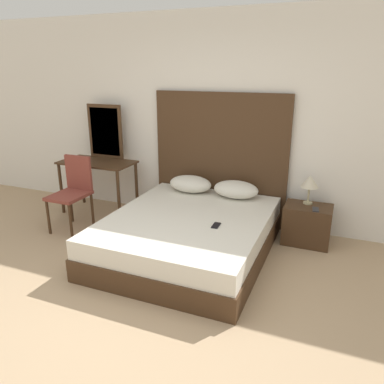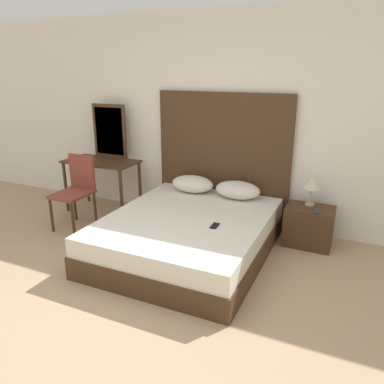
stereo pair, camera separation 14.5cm
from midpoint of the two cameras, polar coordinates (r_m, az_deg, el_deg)
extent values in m
plane|color=tan|center=(3.39, -10.47, -18.38)|extent=(16.00, 16.00, 0.00)
cube|color=white|center=(4.97, 5.19, 10.72)|extent=(10.00, 0.06, 2.70)
cube|color=#422B19|center=(4.29, 0.40, -7.73)|extent=(1.72, 2.07, 0.24)
cube|color=silver|center=(4.20, 0.41, -4.98)|extent=(1.68, 2.03, 0.21)
cube|color=#422B19|center=(4.97, 5.45, 4.98)|extent=(1.80, 0.05, 1.72)
ellipsoid|color=silver|center=(4.93, 0.93, 1.25)|extent=(0.57, 0.37, 0.21)
ellipsoid|color=silver|center=(4.73, 7.84, 0.31)|extent=(0.57, 0.37, 0.21)
cube|color=black|center=(3.91, 4.56, -5.15)|extent=(0.08, 0.15, 0.01)
cube|color=#422B19|center=(4.66, 18.20, -4.97)|extent=(0.54, 0.39, 0.47)
cylinder|color=tan|center=(4.65, 18.34, -1.80)|extent=(0.11, 0.11, 0.02)
cylinder|color=tan|center=(4.61, 18.47, -0.60)|extent=(0.02, 0.02, 0.19)
cone|color=beige|center=(4.57, 18.68, 1.36)|extent=(0.21, 0.21, 0.14)
cube|color=#232328|center=(4.48, 19.42, -2.76)|extent=(0.09, 0.16, 0.01)
cube|color=#422B19|center=(5.46, -12.97, 4.55)|extent=(1.05, 0.55, 0.02)
cylinder|color=#422B19|center=(5.69, -17.98, 0.70)|extent=(0.04, 0.04, 0.73)
cylinder|color=#422B19|center=(5.11, -9.91, -0.65)|extent=(0.04, 0.04, 0.73)
cylinder|color=#422B19|center=(6.02, -15.04, 1.95)|extent=(0.04, 0.04, 0.73)
cylinder|color=#422B19|center=(5.48, -7.19, 0.81)|extent=(0.04, 0.04, 0.73)
cube|color=#422B19|center=(5.58, -11.71, 9.08)|extent=(0.55, 0.03, 0.77)
cube|color=#B2BCC6|center=(5.57, -11.77, 9.06)|extent=(0.47, 0.01, 0.67)
cube|color=brown|center=(5.03, -17.03, -0.32)|extent=(0.41, 0.49, 0.04)
cube|color=brown|center=(5.12, -15.64, 3.02)|extent=(0.39, 0.04, 0.45)
cylinder|color=#422B19|center=(5.08, -19.85, -3.37)|extent=(0.04, 0.04, 0.45)
cylinder|color=#422B19|center=(4.85, -16.88, -4.07)|extent=(0.04, 0.04, 0.45)
cylinder|color=#422B19|center=(5.37, -16.69, -1.85)|extent=(0.04, 0.04, 0.45)
cylinder|color=#422B19|center=(5.15, -13.76, -2.44)|extent=(0.04, 0.04, 0.45)
camera|label=1|loc=(0.07, -89.00, 0.34)|focal=35.00mm
camera|label=2|loc=(0.07, 91.00, -0.34)|focal=35.00mm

